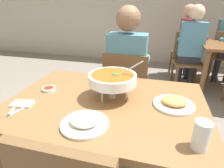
% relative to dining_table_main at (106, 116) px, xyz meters
% --- Properties ---
extents(dining_table_main, '(1.22, 0.86, 0.76)m').
position_rel_dining_table_main_xyz_m(dining_table_main, '(0.00, 0.00, 0.00)').
color(dining_table_main, brown).
rests_on(dining_table_main, ground_plane).
extents(chair_diner_main, '(0.44, 0.44, 0.90)m').
position_rel_dining_table_main_xyz_m(chair_diner_main, '(-0.00, 0.71, -0.14)').
color(chair_diner_main, brown).
rests_on(chair_diner_main, ground_plane).
extents(diner_main, '(0.40, 0.45, 1.31)m').
position_rel_dining_table_main_xyz_m(diner_main, '(0.00, 0.75, 0.10)').
color(diner_main, '#2D2D38').
rests_on(diner_main, ground_plane).
extents(curry_bowl, '(0.33, 0.30, 0.26)m').
position_rel_dining_table_main_xyz_m(curry_bowl, '(0.03, 0.05, 0.25)').
color(curry_bowl, silver).
rests_on(curry_bowl, dining_table_main).
extents(rice_plate, '(0.24, 0.24, 0.06)m').
position_rel_dining_table_main_xyz_m(rice_plate, '(-0.03, -0.27, 0.14)').
color(rice_plate, white).
rests_on(rice_plate, dining_table_main).
extents(appetizer_plate, '(0.24, 0.24, 0.06)m').
position_rel_dining_table_main_xyz_m(appetizer_plate, '(0.41, 0.04, 0.14)').
color(appetizer_plate, white).
rests_on(appetizer_plate, dining_table_main).
extents(sauce_dish, '(0.09, 0.09, 0.02)m').
position_rel_dining_table_main_xyz_m(sauce_dish, '(-0.43, 0.04, 0.13)').
color(sauce_dish, white).
rests_on(sauce_dish, dining_table_main).
extents(napkin_folded, '(0.13, 0.10, 0.02)m').
position_rel_dining_table_main_xyz_m(napkin_folded, '(-0.47, -0.18, 0.12)').
color(napkin_folded, white).
rests_on(napkin_folded, dining_table_main).
extents(fork_utensil, '(0.08, 0.16, 0.01)m').
position_rel_dining_table_main_xyz_m(fork_utensil, '(-0.49, -0.23, 0.12)').
color(fork_utensil, silver).
rests_on(fork_utensil, dining_table_main).
extents(spoon_utensil, '(0.06, 0.17, 0.01)m').
position_rel_dining_table_main_xyz_m(spoon_utensil, '(-0.44, -0.23, 0.12)').
color(spoon_utensil, silver).
rests_on(spoon_utensil, dining_table_main).
extents(drink_glass, '(0.07, 0.07, 0.13)m').
position_rel_dining_table_main_xyz_m(drink_glass, '(0.49, -0.29, 0.17)').
color(drink_glass, silver).
rests_on(drink_glass, dining_table_main).
extents(chair_bg_left, '(0.47, 0.47, 0.90)m').
position_rel_dining_table_main_xyz_m(chair_bg_left, '(1.39, 2.56, -0.14)').
color(chair_bg_left, brown).
rests_on(chair_bg_left, ground_plane).
extents(chair_bg_middle, '(0.47, 0.47, 0.90)m').
position_rel_dining_table_main_xyz_m(chair_bg_middle, '(0.82, 2.62, -0.14)').
color(chair_bg_middle, brown).
rests_on(chair_bg_middle, ground_plane).
extents(chair_bg_right, '(0.49, 0.49, 0.90)m').
position_rel_dining_table_main_xyz_m(chair_bg_right, '(0.74, 2.19, -0.14)').
color(chair_bg_right, brown).
rests_on(chair_bg_right, ground_plane).
extents(patron_bg_middle, '(0.45, 0.40, 1.31)m').
position_rel_dining_table_main_xyz_m(patron_bg_middle, '(0.75, 2.62, 0.10)').
color(patron_bg_middle, '#2D2D38').
rests_on(patron_bg_middle, ground_plane).
extents(patron_bg_right, '(0.40, 0.45, 1.31)m').
position_rel_dining_table_main_xyz_m(patron_bg_right, '(0.75, 2.10, 0.10)').
color(patron_bg_right, '#2D2D38').
rests_on(patron_bg_right, ground_plane).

